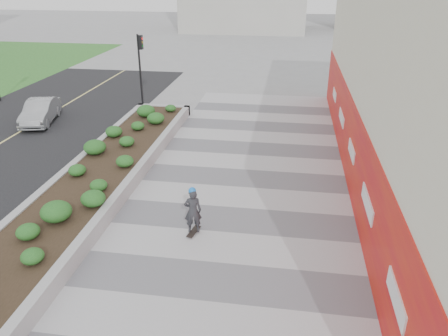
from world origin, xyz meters
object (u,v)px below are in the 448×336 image
(planter, at_px, (101,172))
(traffic_signal_near, at_px, (140,60))
(skateboarder, at_px, (193,211))
(car_silver, at_px, (40,112))

(planter, relative_size, traffic_signal_near, 4.29)
(skateboarder, bearing_deg, car_silver, 149.65)
(traffic_signal_near, distance_m, car_silver, 6.38)
(traffic_signal_near, xyz_separation_m, car_silver, (-4.42, -4.06, -2.14))
(planter, height_order, car_silver, car_silver)
(traffic_signal_near, relative_size, car_silver, 1.12)
(skateboarder, height_order, car_silver, skateboarder)
(planter, relative_size, skateboarder, 11.11)
(traffic_signal_near, height_order, skateboarder, traffic_signal_near)
(planter, distance_m, traffic_signal_near, 10.90)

